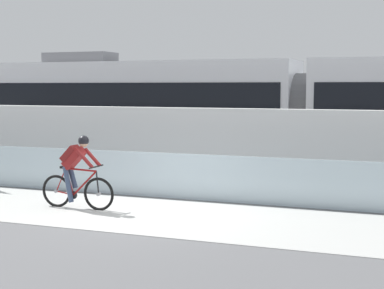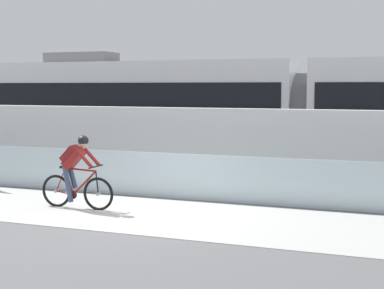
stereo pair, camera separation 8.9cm
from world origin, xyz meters
TOP-DOWN VIEW (x-y plane):
  - ground_plane at (0.00, 0.00)m, footprint 200.00×200.00m
  - bike_path_deck at (0.00, 0.00)m, footprint 32.00×3.20m
  - glass_parapet at (0.00, 1.85)m, footprint 32.00×0.05m
  - concrete_barrier_wall at (0.00, 3.65)m, footprint 32.00×0.36m
  - tram_rail_near at (0.00, 6.13)m, footprint 32.00×0.08m
  - tram_rail_far at (0.00, 7.57)m, footprint 32.00×0.08m
  - tram at (2.13, 6.85)m, footprint 22.56×2.54m
  - cyclist_on_bike at (-1.60, -0.00)m, footprint 1.77×0.58m

SIDE VIEW (x-z plane):
  - ground_plane at x=0.00m, z-range 0.00..0.00m
  - tram_rail_near at x=0.00m, z-range 0.00..0.01m
  - tram_rail_far at x=0.00m, z-range 0.00..0.01m
  - bike_path_deck at x=0.00m, z-range 0.00..0.01m
  - glass_parapet at x=0.00m, z-range 0.00..1.08m
  - cyclist_on_bike at x=-1.60m, z-range -0.01..1.60m
  - concrete_barrier_wall at x=0.00m, z-range 0.00..2.09m
  - tram at x=2.13m, z-range -0.01..3.80m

